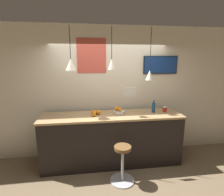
# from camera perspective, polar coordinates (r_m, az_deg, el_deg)

# --- Properties ---
(ground_plane) EXTENTS (14.00, 14.00, 0.00)m
(ground_plane) POSITION_cam_1_polar(r_m,az_deg,el_deg) (3.55, 1.50, -25.33)
(ground_plane) COLOR #756047
(back_wall) EXTENTS (8.00, 0.06, 2.90)m
(back_wall) POSITION_cam_1_polar(r_m,az_deg,el_deg) (3.97, -0.92, 1.82)
(back_wall) COLOR beige
(back_wall) RESTS_ON ground_plane
(service_counter) EXTENTS (2.88, 0.72, 1.07)m
(service_counter) POSITION_cam_1_polar(r_m,az_deg,el_deg) (3.80, 0.00, -13.16)
(service_counter) COLOR black
(service_counter) RESTS_ON ground_plane
(bar_stool) EXTENTS (0.44, 0.44, 0.69)m
(bar_stool) POSITION_cam_1_polar(r_m,az_deg,el_deg) (3.33, 3.45, -20.00)
(bar_stool) COLOR #B7B7BC
(bar_stool) RESTS_ON ground_plane
(fruit_bowl) EXTENTS (0.23, 0.23, 0.15)m
(fruit_bowl) POSITION_cam_1_polar(r_m,az_deg,el_deg) (3.65, 2.20, -4.24)
(fruit_bowl) COLOR beige
(fruit_bowl) RESTS_ON service_counter
(orange_pile) EXTENTS (0.20, 0.25, 0.09)m
(orange_pile) POSITION_cam_1_polar(r_m,az_deg,el_deg) (3.61, -5.56, -4.82)
(orange_pile) COLOR orange
(orange_pile) RESTS_ON service_counter
(juice_bottle) EXTENTS (0.07, 0.07, 0.26)m
(juice_bottle) POSITION_cam_1_polar(r_m,az_deg,el_deg) (3.84, 13.40, -2.98)
(juice_bottle) COLOR navy
(juice_bottle) RESTS_ON service_counter
(spread_jar) EXTENTS (0.09, 0.09, 0.12)m
(spread_jar) POSITION_cam_1_polar(r_m,az_deg,el_deg) (3.95, 16.83, -3.52)
(spread_jar) COLOR red
(spread_jar) RESTS_ON service_counter
(pendant_lamp_left) EXTENTS (0.21, 0.21, 0.82)m
(pendant_lamp_left) POSITION_cam_1_polar(r_m,az_deg,el_deg) (3.47, -13.26, 10.63)
(pendant_lamp_left) COLOR black
(pendant_lamp_middle) EXTENTS (0.15, 0.15, 0.82)m
(pendant_lamp_middle) POSITION_cam_1_polar(r_m,az_deg,el_deg) (3.48, -0.11, 11.04)
(pendant_lamp_middle) COLOR black
(pendant_lamp_right) EXTENTS (0.16, 0.16, 1.03)m
(pendant_lamp_right) POSITION_cam_1_polar(r_m,az_deg,el_deg) (3.68, 12.15, 7.47)
(pendant_lamp_right) COLOR black
(mounted_tv) EXTENTS (0.78, 0.04, 0.40)m
(mounted_tv) POSITION_cam_1_polar(r_m,az_deg,el_deg) (4.15, 15.53, 10.36)
(mounted_tv) COLOR black
(hanging_menu_board) EXTENTS (0.24, 0.01, 0.17)m
(hanging_menu_board) POSITION_cam_1_polar(r_m,az_deg,el_deg) (3.26, 5.87, 2.01)
(hanging_menu_board) COLOR silver
(wall_poster) EXTENTS (0.62, 0.01, 0.73)m
(wall_poster) POSITION_cam_1_polar(r_m,az_deg,el_deg) (3.84, -6.68, 13.52)
(wall_poster) COLOR #C64C3D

